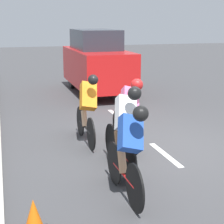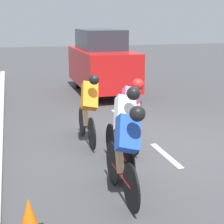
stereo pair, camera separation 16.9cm
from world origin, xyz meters
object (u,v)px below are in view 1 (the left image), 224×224
support_car (97,62)px  traffic_cone (34,218)px  cyclist_orange (87,107)px  cyclist_white (124,127)px  cyclist_blue (128,149)px  cyclist_pink (129,111)px

support_car → traffic_cone: size_ratio=8.53×
cyclist_orange → support_car: 5.57m
cyclist_white → cyclist_blue: bearing=75.1°
cyclist_orange → cyclist_white: bearing=98.4°
cyclist_white → cyclist_blue: 1.01m
cyclist_blue → cyclist_pink: bearing=-109.4°
cyclist_orange → cyclist_pink: size_ratio=1.02×
cyclist_pink → traffic_cone: (2.19, 2.74, -0.56)m
cyclist_orange → cyclist_white: (-0.25, 1.69, 0.02)m
cyclist_pink → cyclist_blue: bearing=70.6°
cyclist_white → cyclist_pink: cyclist_white is taller
cyclist_white → support_car: (-1.34, -7.02, 0.30)m
cyclist_blue → cyclist_pink: 2.26m
cyclist_orange → cyclist_pink: 0.91m
cyclist_blue → cyclist_orange: bearing=-90.2°
cyclist_blue → cyclist_pink: cyclist_pink is taller
traffic_cone → support_car: bearing=-109.4°
cyclist_pink → cyclist_orange: bearing=-35.8°
cyclist_blue → support_car: (-1.60, -7.99, 0.35)m
cyclist_orange → cyclist_pink: bearing=144.2°
cyclist_pink → traffic_cone: 3.55m
cyclist_orange → cyclist_pink: cyclist_orange is taller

